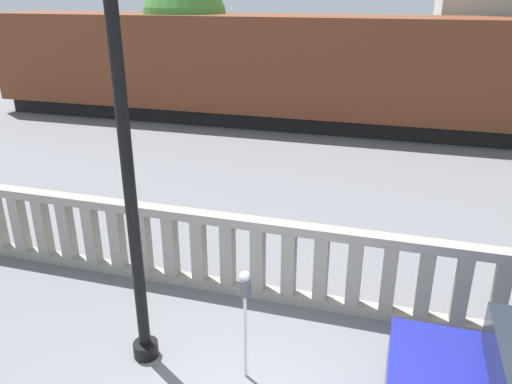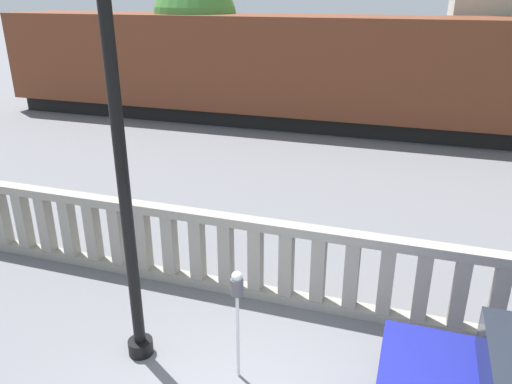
{
  "view_description": "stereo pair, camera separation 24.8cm",
  "coord_description": "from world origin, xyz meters",
  "px_view_note": "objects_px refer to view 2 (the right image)",
  "views": [
    {
      "loc": [
        1.15,
        -3.81,
        4.44
      ],
      "look_at": [
        -1.06,
        3.6,
        1.33
      ],
      "focal_mm": 35.0,
      "sensor_mm": 36.0,
      "label": 1
    },
    {
      "loc": [
        1.39,
        -3.74,
        4.44
      ],
      "look_at": [
        -1.06,
        3.6,
        1.33
      ],
      "focal_mm": 35.0,
      "sensor_mm": 36.0,
      "label": 2
    }
  ],
  "objects_px": {
    "train_near": "(394,74)",
    "lamppost": "(117,120)",
    "tree_right": "(195,19)",
    "parking_meter": "(237,295)"
  },
  "relations": [
    {
      "from": "lamppost",
      "to": "train_near",
      "type": "height_order",
      "value": "lamppost"
    },
    {
      "from": "lamppost",
      "to": "train_near",
      "type": "relative_size",
      "value": 0.2
    },
    {
      "from": "train_near",
      "to": "lamppost",
      "type": "bearing_deg",
      "value": -99.79
    },
    {
      "from": "lamppost",
      "to": "train_near",
      "type": "xyz_separation_m",
      "value": [
        2.17,
        12.58,
        -1.21
      ]
    },
    {
      "from": "train_near",
      "to": "tree_right",
      "type": "relative_size",
      "value": 5.61
    },
    {
      "from": "train_near",
      "to": "tree_right",
      "type": "height_order",
      "value": "tree_right"
    },
    {
      "from": "lamppost",
      "to": "tree_right",
      "type": "relative_size",
      "value": 1.11
    },
    {
      "from": "lamppost",
      "to": "parking_meter",
      "type": "xyz_separation_m",
      "value": [
        1.36,
        0.02,
        -1.98
      ]
    },
    {
      "from": "lamppost",
      "to": "parking_meter",
      "type": "bearing_deg",
      "value": 0.72
    },
    {
      "from": "parking_meter",
      "to": "train_near",
      "type": "height_order",
      "value": "train_near"
    }
  ]
}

